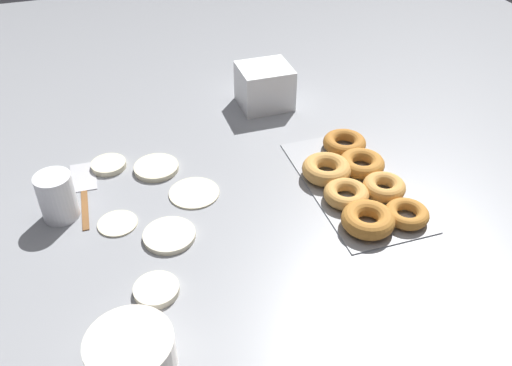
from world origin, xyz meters
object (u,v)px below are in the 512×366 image
object	(u,v)px
spatula	(84,183)
batter_bowl	(131,354)
donut_tray	(357,182)
pancake_1	(169,235)
pancake_2	(156,168)
paper_cup	(57,197)
container_stack	(265,86)
pancake_3	(109,165)
pancake_4	(194,192)
pancake_0	(117,223)
pancake_5	(156,290)

from	to	relation	value
spatula	batter_bowl	bearing A→B (deg)	-173.00
donut_tray	batter_bowl	world-z (taller)	batter_bowl
batter_bowl	spatula	xyz separation A→B (m)	(0.52, 0.04, -0.03)
pancake_1	batter_bowl	bearing A→B (deg)	158.49
donut_tray	batter_bowl	size ratio (longest dim) A/B	2.92
pancake_2	paper_cup	xyz separation A→B (m)	(-0.11, 0.22, 0.05)
batter_bowl	pancake_2	bearing A→B (deg)	-13.49
container_stack	pancake_3	bearing A→B (deg)	111.06
batter_bowl	spatula	bearing A→B (deg)	4.89
pancake_1	paper_cup	size ratio (longest dim) A/B	1.03
pancake_4	pancake_1	bearing A→B (deg)	147.34
pancake_2	donut_tray	distance (m)	0.48
pancake_0	donut_tray	distance (m)	0.54
pancake_5	container_stack	bearing A→B (deg)	-34.40
pancake_2	spatula	bearing A→B (deg)	91.64
donut_tray	paper_cup	xyz separation A→B (m)	(0.11, 0.65, 0.03)
batter_bowl	donut_tray	bearing A→B (deg)	-60.44
pancake_4	spatula	size ratio (longest dim) A/B	0.46
container_stack	spatula	world-z (taller)	container_stack
pancake_5	donut_tray	xyz separation A→B (m)	(0.17, -0.49, 0.01)
pancake_2	container_stack	distance (m)	0.42
donut_tray	spatula	bearing A→B (deg)	70.58
pancake_3	pancake_5	size ratio (longest dim) A/B	0.98
pancake_0	pancake_4	distance (m)	0.19
pancake_2	pancake_5	size ratio (longest dim) A/B	1.26
donut_tray	container_stack	world-z (taller)	container_stack
pancake_5	batter_bowl	bearing A→B (deg)	156.94
pancake_4	pancake_5	world-z (taller)	pancake_5
pancake_0	pancake_5	size ratio (longest dim) A/B	1.00
pancake_4	spatula	world-z (taller)	pancake_4
pancake_3	paper_cup	world-z (taller)	paper_cup
pancake_4	batter_bowl	world-z (taller)	batter_bowl
pancake_3	donut_tray	world-z (taller)	donut_tray
pancake_0	pancake_2	distance (m)	0.20
pancake_3	pancake_4	distance (m)	0.24
pancake_5	donut_tray	distance (m)	0.52
pancake_4	spatula	bearing A→B (deg)	64.36
pancake_5	pancake_4	bearing A→B (deg)	-26.29
pancake_0	spatula	xyz separation A→B (m)	(0.17, 0.06, -0.00)
pancake_4	pancake_3	bearing A→B (deg)	46.55
pancake_4	pancake_2	bearing A→B (deg)	28.97
pancake_3	pancake_4	xyz separation A→B (m)	(-0.16, -0.17, -0.00)
donut_tray	container_stack	size ratio (longest dim) A/B	2.91
pancake_1	pancake_0	bearing A→B (deg)	52.66
pancake_3	pancake_5	distance (m)	0.43
pancake_5	donut_tray	bearing A→B (deg)	-71.04
pancake_2	pancake_5	xyz separation A→B (m)	(-0.38, 0.07, 0.00)
donut_tray	pancake_0	bearing A→B (deg)	85.23
donut_tray	container_stack	bearing A→B (deg)	9.77
donut_tray	paper_cup	size ratio (longest dim) A/B	3.93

